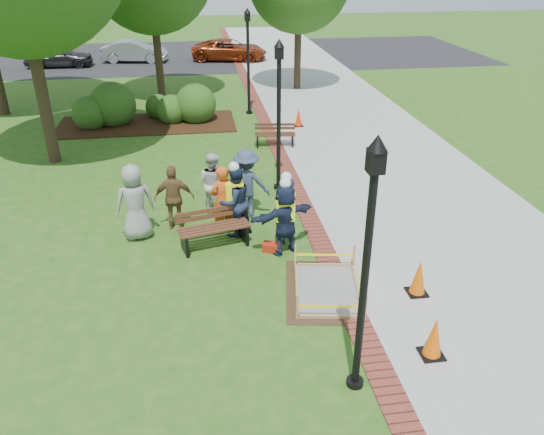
{
  "coord_description": "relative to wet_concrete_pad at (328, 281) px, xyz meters",
  "views": [
    {
      "loc": [
        -1.03,
        -9.21,
        6.39
      ],
      "look_at": [
        0.5,
        1.2,
        1.0
      ],
      "focal_mm": 35.0,
      "sensor_mm": 36.0,
      "label": 1
    }
  ],
  "objects": [
    {
      "name": "ground",
      "position": [
        -1.43,
        0.35,
        -0.23
      ],
      "size": [
        100.0,
        100.0,
        0.0
      ],
      "primitive_type": "plane",
      "color": "#285116",
      "rests_on": "ground"
    },
    {
      "name": "sidewalk",
      "position": [
        3.57,
        10.35,
        -0.22
      ],
      "size": [
        6.0,
        60.0,
        0.02
      ],
      "primitive_type": "cube",
      "color": "#9E9E99",
      "rests_on": "ground"
    },
    {
      "name": "brick_edging",
      "position": [
        0.32,
        10.35,
        -0.22
      ],
      "size": [
        0.5,
        60.0,
        0.03
      ],
      "primitive_type": "cube",
      "color": "maroon",
      "rests_on": "ground"
    },
    {
      "name": "mulch_bed",
      "position": [
        -4.43,
        12.35,
        -0.21
      ],
      "size": [
        7.0,
        3.0,
        0.05
      ],
      "primitive_type": "cube",
      "color": "#381E0F",
      "rests_on": "ground"
    },
    {
      "name": "parking_lot",
      "position": [
        -1.43,
        27.35,
        -0.23
      ],
      "size": [
        36.0,
        12.0,
        0.01
      ],
      "primitive_type": "cube",
      "color": "black",
      "rests_on": "ground"
    },
    {
      "name": "wet_concrete_pad",
      "position": [
        0.0,
        0.0,
        0.0
      ],
      "size": [
        2.06,
        2.55,
        0.55
      ],
      "color": "#47331E",
      "rests_on": "ground"
    },
    {
      "name": "bench_near",
      "position": [
        -2.21,
        2.18,
        0.05
      ],
      "size": [
        1.76,
        0.93,
        0.91
      ],
      "color": "#582D1E",
      "rests_on": "ground"
    },
    {
      "name": "bench_far",
      "position": [
        0.28,
        9.05,
        0.01
      ],
      "size": [
        1.48,
        0.66,
        0.78
      ],
      "color": "#4C2E1A",
      "rests_on": "ground"
    },
    {
      "name": "cone_front",
      "position": [
        1.34,
        -2.18,
        0.15
      ],
      "size": [
        0.41,
        0.41,
        0.8
      ],
      "color": "black",
      "rests_on": "ground"
    },
    {
      "name": "cone_back",
      "position": [
        1.8,
        -0.37,
        0.15
      ],
      "size": [
        0.41,
        0.41,
        0.8
      ],
      "color": "black",
      "rests_on": "ground"
    },
    {
      "name": "cone_far",
      "position": [
        1.56,
        11.23,
        0.11
      ],
      "size": [
        0.37,
        0.37,
        0.72
      ],
      "color": "black",
      "rests_on": "ground"
    },
    {
      "name": "toolbox",
      "position": [
        -0.9,
        1.75,
        -0.13
      ],
      "size": [
        0.49,
        0.39,
        0.21
      ],
      "primitive_type": "cube",
      "rotation": [
        0.0,
        0.0,
        -0.41
      ],
      "color": "#B4210D",
      "rests_on": "ground"
    },
    {
      "name": "lamp_near",
      "position": [
        -0.18,
        -2.65,
        2.25
      ],
      "size": [
        0.28,
        0.28,
        4.26
      ],
      "color": "black",
      "rests_on": "ground"
    },
    {
      "name": "lamp_mid",
      "position": [
        -0.18,
        5.35,
        2.25
      ],
      "size": [
        0.28,
        0.28,
        4.26
      ],
      "color": "black",
      "rests_on": "ground"
    },
    {
      "name": "lamp_far",
      "position": [
        -0.18,
        13.35,
        2.25
      ],
      "size": [
        0.28,
        0.28,
        4.26
      ],
      "color": "black",
      "rests_on": "ground"
    },
    {
      "name": "shrub_a",
      "position": [
        -6.56,
        12.23,
        -0.23
      ],
      "size": [
        1.36,
        1.36,
        1.36
      ],
      "primitive_type": "sphere",
      "color": "#1F4112",
      "rests_on": "ground"
    },
    {
      "name": "shrub_b",
      "position": [
        -5.7,
        12.64,
        -0.23
      ],
      "size": [
        1.82,
        1.82,
        1.82
      ],
      "primitive_type": "sphere",
      "color": "#1F4112",
      "rests_on": "ground"
    },
    {
      "name": "shrub_c",
      "position": [
        -3.41,
        12.52,
        -0.23
      ],
      "size": [
        1.21,
        1.21,
        1.21
      ],
      "primitive_type": "sphere",
      "color": "#1F4112",
      "rests_on": "ground"
    },
    {
      "name": "shrub_d",
      "position": [
        -2.44,
        12.55,
        -0.23
      ],
      "size": [
        1.65,
        1.65,
        1.65
      ],
      "primitive_type": "sphere",
      "color": "#1F4112",
      "rests_on": "ground"
    },
    {
      "name": "shrub_e",
      "position": [
        -3.99,
        13.33,
        -0.23
      ],
      "size": [
        1.04,
        1.04,
        1.04
      ],
      "primitive_type": "sphere",
      "color": "#1F4112",
      "rests_on": "ground"
    },
    {
      "name": "casual_person_a",
      "position": [
        -4.04,
        2.92,
        0.71
      ],
      "size": [
        0.68,
        0.53,
        1.89
      ],
      "color": "gray",
      "rests_on": "ground"
    },
    {
      "name": "casual_person_b",
      "position": [
        -1.97,
        2.85,
        0.65
      ],
      "size": [
        0.67,
        0.57,
        1.78
      ],
      "color": "#CB4E17",
      "rests_on": "ground"
    },
    {
      "name": "casual_person_c",
      "position": [
        -2.13,
        4.04,
        0.61
      ],
      "size": [
        0.63,
        0.62,
        1.68
      ],
      "color": "silver",
      "rests_on": "ground"
    },
    {
      "name": "casual_person_d",
      "position": [
        -3.13,
        3.26,
        0.61
      ],
      "size": [
        0.55,
        0.37,
        1.68
      ],
      "color": "brown",
      "rests_on": "ground"
    },
    {
      "name": "casual_person_e",
      "position": [
        -1.28,
        3.69,
        0.69
      ],
      "size": [
        0.65,
        0.48,
        1.84
      ],
      "color": "#333E5A",
      "rests_on": "ground"
    },
    {
      "name": "hivis_worker_a",
      "position": [
        -0.61,
        1.71,
        0.69
      ],
      "size": [
        0.64,
        0.53,
        1.87
      ],
      "color": "#192643",
      "rests_on": "ground"
    },
    {
      "name": "hivis_worker_b",
      "position": [
        -0.5,
        2.22,
        0.66
      ],
      "size": [
        0.59,
        0.62,
        1.8
      ],
      "color": "#1A2844",
      "rests_on": "ground"
    },
    {
      "name": "hivis_worker_c",
      "position": [
        -1.66,
        2.73,
        0.71
      ],
      "size": [
        0.67,
        0.59,
        1.91
      ],
      "color": "#1C1F4A",
      "rests_on": "ground"
    },
    {
      "name": "parked_car_a",
      "position": [
        -10.24,
        24.8,
        -0.23
      ],
      "size": [
        1.91,
        4.36,
        1.42
      ],
      "primitive_type": "imported",
      "rotation": [
        0.0,
        0.0,
        1.57
      ],
      "color": "#28282A",
      "rests_on": "ground"
    },
    {
      "name": "parked_car_b",
      "position": [
        -5.94,
        25.68,
        -0.23
      ],
      "size": [
        2.49,
        4.55,
        1.41
      ],
      "primitive_type": "imported",
      "rotation": [
        0.0,
        0.0,
        1.42
      ],
      "color": "gray",
      "rests_on": "ground"
    },
    {
      "name": "parked_car_c",
      "position": [
        -0.11,
        25.42,
        -0.23
      ],
      "size": [
        2.68,
        4.58,
        1.4
      ],
      "primitive_type": "imported",
      "rotation": [
        0.0,
        0.0,
        1.37
      ],
      "color": "maroon",
      "rests_on": "ground"
    }
  ]
}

